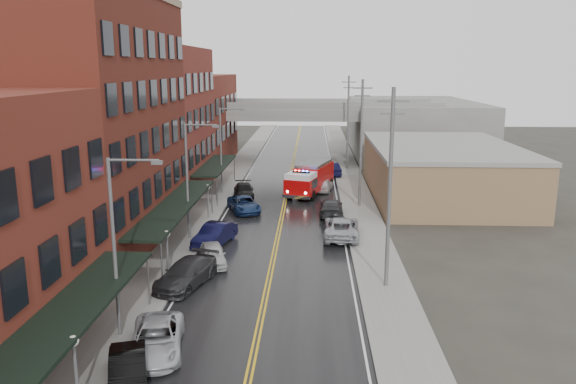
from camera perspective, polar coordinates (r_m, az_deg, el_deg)
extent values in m
cube|color=black|center=(49.08, -0.70, -2.86)|extent=(11.00, 160.00, 0.02)
cube|color=slate|center=(49.99, -9.09, -2.66)|extent=(3.00, 160.00, 0.15)
cube|color=slate|center=(49.22, 7.83, -2.86)|extent=(3.00, 160.00, 0.15)
cube|color=gray|center=(49.69, -7.22, -2.69)|extent=(0.30, 160.00, 0.15)
cube|color=gray|center=(49.09, 5.91, -2.85)|extent=(0.30, 160.00, 0.15)
cube|color=#562016|center=(43.46, -19.18, 6.50)|extent=(9.00, 20.00, 18.00)
cube|color=maroon|center=(60.15, -13.00, 6.95)|extent=(9.00, 15.00, 15.00)
cube|color=maroon|center=(77.22, -9.52, 7.17)|extent=(9.00, 20.00, 12.00)
cube|color=#8C6E4B|center=(59.72, 15.37, 1.93)|extent=(14.00, 22.00, 5.00)
cube|color=slate|center=(89.04, 12.48, 6.46)|extent=(18.00, 30.00, 8.00)
cube|color=black|center=(25.61, -21.54, -11.59)|extent=(2.60, 16.00, 0.18)
cylinder|color=slate|center=(32.35, -14.00, -8.81)|extent=(0.10, 0.10, 3.00)
cube|color=black|center=(42.70, -11.33, -1.33)|extent=(2.60, 18.00, 0.18)
cylinder|color=slate|center=(34.87, -12.71, -7.16)|extent=(0.10, 0.10, 3.00)
cylinder|color=slate|center=(50.99, -7.74, -0.66)|extent=(0.10, 0.10, 3.00)
cube|color=black|center=(59.48, -7.38, 2.73)|extent=(2.60, 13.00, 0.18)
cylinder|color=slate|center=(53.67, -7.22, 0.03)|extent=(0.10, 0.10, 3.00)
cylinder|color=slate|center=(65.49, -5.46, 2.36)|extent=(0.10, 0.10, 3.00)
cylinder|color=#59595B|center=(24.26, -20.71, -17.14)|extent=(0.14, 0.14, 2.80)
sphere|color=silver|center=(23.57, -21.00, -13.96)|extent=(0.44, 0.44, 0.44)
cylinder|color=#59595B|center=(36.37, -12.13, -6.46)|extent=(0.14, 0.14, 2.80)
sphere|color=silver|center=(35.92, -12.24, -4.20)|extent=(0.44, 0.44, 0.44)
cylinder|color=#59595B|center=(49.49, -8.12, -1.19)|extent=(0.14, 0.14, 2.80)
sphere|color=silver|center=(49.16, -8.17, 0.50)|extent=(0.44, 0.44, 0.44)
cylinder|color=#59595B|center=(28.28, -17.24, -5.71)|extent=(0.18, 0.18, 9.00)
cylinder|color=#59595B|center=(26.87, -15.43, 3.14)|extent=(2.40, 0.12, 0.12)
cube|color=#59595B|center=(26.57, -13.16, 2.94)|extent=(0.50, 0.22, 0.18)
cylinder|color=#59595B|center=(43.16, -10.21, 0.91)|extent=(0.18, 0.18, 9.00)
cylinder|color=#59595B|center=(42.25, -8.84, 6.75)|extent=(2.40, 0.12, 0.12)
cube|color=#59595B|center=(42.06, -7.36, 6.63)|extent=(0.50, 0.22, 0.18)
cylinder|color=#59595B|center=(58.64, -6.83, 4.09)|extent=(0.18, 0.18, 9.00)
cylinder|color=#59595B|center=(57.97, -5.76, 8.40)|extent=(2.40, 0.12, 0.12)
cube|color=#59595B|center=(57.83, -4.67, 8.31)|extent=(0.50, 0.22, 0.18)
cylinder|color=#59595B|center=(33.32, 10.29, 0.09)|extent=(0.24, 0.24, 12.00)
cube|color=#59595B|center=(32.60, 10.65, 9.04)|extent=(1.80, 0.12, 0.12)
cube|color=#59595B|center=(32.65, 10.60, 7.82)|extent=(1.40, 0.12, 0.12)
cylinder|color=#59595B|center=(52.91, 7.43, 4.79)|extent=(0.24, 0.24, 12.00)
cube|color=#59595B|center=(52.46, 7.59, 10.43)|extent=(1.80, 0.12, 0.12)
cube|color=#59595B|center=(52.49, 7.57, 9.66)|extent=(1.40, 0.12, 0.12)
cylinder|color=#59595B|center=(72.72, 6.10, 6.94)|extent=(0.24, 0.24, 12.00)
cube|color=#59595B|center=(72.39, 6.20, 11.04)|extent=(1.80, 0.12, 0.12)
cube|color=#59595B|center=(72.42, 6.19, 10.49)|extent=(1.40, 0.12, 0.12)
cube|color=slate|center=(79.52, 0.57, 8.04)|extent=(40.00, 10.00, 1.50)
cube|color=slate|center=(81.02, -7.27, 5.36)|extent=(1.60, 8.00, 6.00)
cube|color=slate|center=(80.31, 8.47, 5.26)|extent=(1.60, 8.00, 6.00)
cube|color=#AA0708|center=(60.25, 2.64, 1.70)|extent=(4.43, 6.59, 2.31)
cube|color=#AA0708|center=(56.32, 1.34, 0.59)|extent=(3.48, 3.55, 1.65)
cube|color=silver|center=(56.10, 1.34, 1.69)|extent=(3.28, 3.30, 0.55)
cube|color=black|center=(56.46, 1.41, 0.96)|extent=(3.17, 2.51, 0.88)
cube|color=slate|center=(60.02, 2.65, 2.93)|extent=(4.04, 6.09, 0.33)
cube|color=black|center=(56.03, 1.35, 2.05)|extent=(1.77, 0.82, 0.15)
sphere|color=#FF0C0C|center=(56.21, 0.76, 2.18)|extent=(0.22, 0.22, 0.22)
sphere|color=#1933FF|center=(55.83, 1.93, 2.10)|extent=(0.22, 0.22, 0.22)
cylinder|color=black|center=(56.78, 0.14, -0.16)|extent=(1.16, 0.70, 1.10)
cylinder|color=black|center=(56.03, 2.47, -0.34)|extent=(1.16, 0.70, 1.10)
cylinder|color=black|center=(60.33, 1.38, 0.60)|extent=(1.16, 0.70, 1.10)
cylinder|color=black|center=(59.63, 3.58, 0.44)|extent=(1.16, 0.70, 1.10)
cylinder|color=black|center=(62.89, 2.18, 1.09)|extent=(1.16, 0.70, 1.10)
cylinder|color=black|center=(62.21, 4.30, 0.94)|extent=(1.16, 0.70, 1.10)
imported|color=black|center=(25.46, -15.96, -17.07)|extent=(2.74, 4.56, 1.42)
imported|color=#B2B6BB|center=(27.75, -13.22, -14.29)|extent=(3.23, 5.45, 1.42)
imported|color=#29292C|center=(35.12, -10.29, -8.14)|extent=(3.68, 5.82, 1.57)
imported|color=#BBBBBB|center=(38.48, -7.66, -6.32)|extent=(2.66, 4.40, 1.40)
imported|color=black|center=(42.50, -7.45, -4.31)|extent=(2.97, 5.21, 1.62)
imported|color=navy|center=(51.90, -4.50, -1.25)|extent=(3.92, 5.57, 1.41)
imported|color=black|center=(57.43, -4.51, 0.12)|extent=(2.70, 5.15, 1.42)
imported|color=#A6A9AE|center=(44.14, 5.46, -3.62)|extent=(3.01, 5.98, 1.62)
imported|color=#2B2B2E|center=(50.65, 4.39, -1.56)|extent=(2.27, 5.15, 1.47)
imported|color=silver|center=(60.33, 3.63, 0.74)|extent=(2.34, 4.38, 1.42)
imported|color=black|center=(69.04, 4.28, 2.34)|extent=(2.74, 5.25, 1.65)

